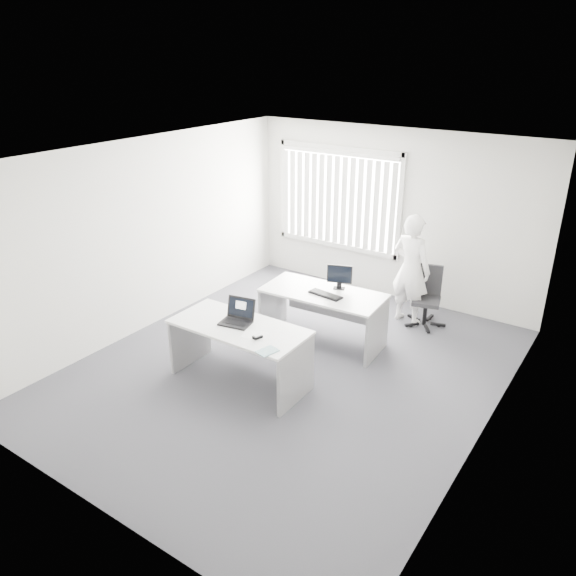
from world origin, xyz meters
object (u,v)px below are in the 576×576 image
Objects in this scene: person at (411,269)px; desk_far at (323,306)px; laptop at (235,313)px; desk_near at (240,341)px; office_chair at (426,307)px; monitor at (340,277)px.

desk_far is at bearing 70.06° from person.
person reaches higher than laptop.
office_chair is (1.33, 2.85, -0.28)m from desk_near.
laptop is (-0.07, 0.01, 0.36)m from desk_near.
monitor is at bearing 58.06° from desk_far.
monitor is at bearing -143.89° from office_chair.
person is at bearing 56.63° from desk_far.
office_chair is 2.60× the size of monitor.
monitor is (-0.62, -1.08, 0.10)m from person.
desk_near is 0.37m from laptop.
desk_far is 0.47m from monitor.
monitor is at bearing 75.16° from desk_near.
office_chair is at bearing 31.42° from monitor.
laptop reaches higher than desk_far.
person is 4.58× the size of laptop.
laptop is 1.06× the size of monitor.
laptop is at bearing 167.45° from desk_near.
person is 1.25m from monitor.
office_chair reaches higher than desk_near.
laptop is (-1.13, -2.77, 0.07)m from person.
monitor is (0.12, 0.23, 0.39)m from desk_far.
desk_near is at bearing 78.95° from person.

